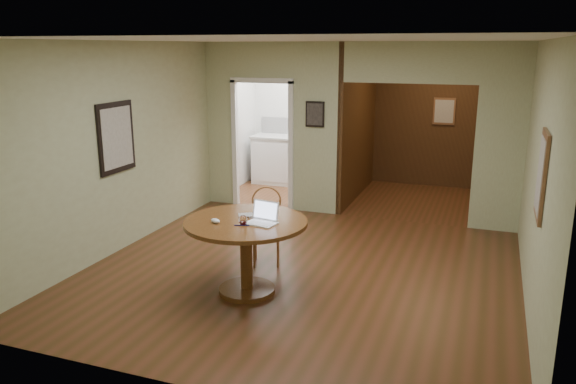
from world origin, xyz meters
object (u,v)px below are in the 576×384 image
(dining_table, at_px, (246,239))
(open_laptop, at_px, (263,217))
(chair, at_px, (266,221))
(closed_laptop, at_px, (253,216))

(dining_table, bearing_deg, open_laptop, 0.62)
(chair, distance_m, open_laptop, 1.05)
(open_laptop, bearing_deg, chair, 120.17)
(dining_table, xyz_separation_m, open_laptop, (0.20, 0.00, 0.28))
(chair, height_order, open_laptop, open_laptop)
(dining_table, height_order, closed_laptop, closed_laptop)
(chair, distance_m, closed_laptop, 0.87)
(open_laptop, relative_size, closed_laptop, 1.08)
(dining_table, bearing_deg, closed_laptop, 75.43)
(chair, bearing_deg, open_laptop, -89.28)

